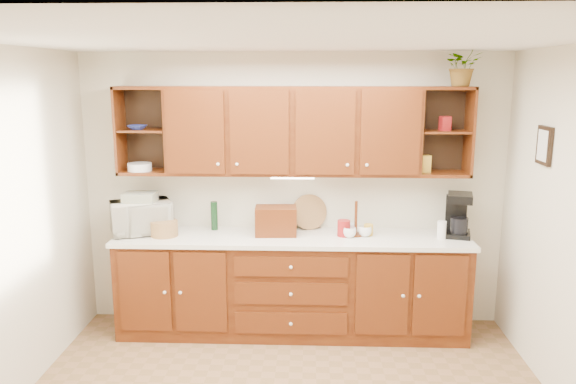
# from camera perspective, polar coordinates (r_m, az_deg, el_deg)

# --- Properties ---
(ceiling) EXTENTS (4.00, 4.00, 0.00)m
(ceiling) POSITION_cam_1_polar(r_m,az_deg,el_deg) (3.52, -0.31, 15.27)
(ceiling) COLOR white
(ceiling) RESTS_ON back_wall
(back_wall) EXTENTS (4.00, 0.00, 4.00)m
(back_wall) POSITION_cam_1_polar(r_m,az_deg,el_deg) (5.38, 0.52, 0.13)
(back_wall) COLOR beige
(back_wall) RESTS_ON floor
(base_cabinets) EXTENTS (3.20, 0.60, 0.90)m
(base_cabinets) POSITION_cam_1_polar(r_m,az_deg,el_deg) (5.33, 0.41, -9.52)
(base_cabinets) COLOR #3E1607
(base_cabinets) RESTS_ON floor
(countertop) EXTENTS (3.24, 0.64, 0.04)m
(countertop) POSITION_cam_1_polar(r_m,az_deg,el_deg) (5.17, 0.41, -4.70)
(countertop) COLOR silver
(countertop) RESTS_ON base_cabinets
(upper_cabinets) EXTENTS (3.20, 0.33, 0.80)m
(upper_cabinets) POSITION_cam_1_polar(r_m,az_deg,el_deg) (5.13, 0.59, 6.26)
(upper_cabinets) COLOR #3E1607
(upper_cabinets) RESTS_ON back_wall
(undercabinet_light) EXTENTS (0.40, 0.05, 0.02)m
(undercabinet_light) POSITION_cam_1_polar(r_m,az_deg,el_deg) (5.13, 0.45, 1.50)
(undercabinet_light) COLOR white
(undercabinet_light) RESTS_ON upper_cabinets
(framed_picture) EXTENTS (0.03, 0.24, 0.30)m
(framed_picture) POSITION_cam_1_polar(r_m,az_deg,el_deg) (4.81, 24.60, 4.31)
(framed_picture) COLOR black
(framed_picture) RESTS_ON right_wall
(wicker_basket) EXTENTS (0.26, 0.26, 0.14)m
(wicker_basket) POSITION_cam_1_polar(r_m,az_deg,el_deg) (5.27, -12.45, -3.63)
(wicker_basket) COLOR #986A3F
(wicker_basket) RESTS_ON countertop
(microwave) EXTENTS (0.64, 0.55, 0.30)m
(microwave) POSITION_cam_1_polar(r_m,az_deg,el_deg) (5.41, -14.70, -2.49)
(microwave) COLOR beige
(microwave) RESTS_ON countertop
(towel_stack) EXTENTS (0.29, 0.22, 0.09)m
(towel_stack) POSITION_cam_1_polar(r_m,az_deg,el_deg) (5.36, -14.80, -0.50)
(towel_stack) COLOR tan
(towel_stack) RESTS_ON microwave
(wine_bottle) EXTENTS (0.06, 0.06, 0.27)m
(wine_bottle) POSITION_cam_1_polar(r_m,az_deg,el_deg) (5.38, -7.50, -2.40)
(wine_bottle) COLOR black
(wine_bottle) RESTS_ON countertop
(woven_tray) EXTENTS (0.35, 0.17, 0.33)m
(woven_tray) POSITION_cam_1_polar(r_m,az_deg,el_deg) (5.40, 2.18, -3.67)
(woven_tray) COLOR #986A3F
(woven_tray) RESTS_ON countertop
(bread_box) EXTENTS (0.39, 0.25, 0.26)m
(bread_box) POSITION_cam_1_polar(r_m,az_deg,el_deg) (5.17, -1.24, -2.95)
(bread_box) COLOR #3E1607
(bread_box) RESTS_ON countertop
(mug_tree) EXTENTS (0.29, 0.29, 0.32)m
(mug_tree) POSITION_cam_1_polar(r_m,az_deg,el_deg) (5.20, 6.88, -3.88)
(mug_tree) COLOR #3E1607
(mug_tree) RESTS_ON countertop
(canister_red) EXTENTS (0.14, 0.14, 0.15)m
(canister_red) POSITION_cam_1_polar(r_m,az_deg,el_deg) (5.16, 5.68, -3.68)
(canister_red) COLOR maroon
(canister_red) RESTS_ON countertop
(canister_white) EXTENTS (0.10, 0.10, 0.16)m
(canister_white) POSITION_cam_1_polar(r_m,az_deg,el_deg) (5.24, 15.34, -3.75)
(canister_white) COLOR white
(canister_white) RESTS_ON countertop
(canister_yellow) EXTENTS (0.10, 0.10, 0.10)m
(canister_yellow) POSITION_cam_1_polar(r_m,az_deg,el_deg) (5.23, 8.18, -3.80)
(canister_yellow) COLOR gold
(canister_yellow) RESTS_ON countertop
(coffee_maker) EXTENTS (0.27, 0.32, 0.40)m
(coffee_maker) POSITION_cam_1_polar(r_m,az_deg,el_deg) (5.36, 16.91, -2.27)
(coffee_maker) COLOR black
(coffee_maker) RESTS_ON countertop
(bowl_stack) EXTENTS (0.19, 0.19, 0.04)m
(bowl_stack) POSITION_cam_1_polar(r_m,az_deg,el_deg) (5.32, -15.05, 6.36)
(bowl_stack) COLOR navy
(bowl_stack) RESTS_ON upper_cabinets
(plate_stack) EXTENTS (0.27, 0.27, 0.07)m
(plate_stack) POSITION_cam_1_polar(r_m,az_deg,el_deg) (5.36, -14.83, 2.47)
(plate_stack) COLOR white
(plate_stack) RESTS_ON upper_cabinets
(pantry_box_yellow) EXTENTS (0.10, 0.09, 0.15)m
(pantry_box_yellow) POSITION_cam_1_polar(r_m,az_deg,el_deg) (5.25, 13.77, 2.81)
(pantry_box_yellow) COLOR gold
(pantry_box_yellow) RESTS_ON upper_cabinets
(pantry_box_red) EXTENTS (0.10, 0.10, 0.13)m
(pantry_box_red) POSITION_cam_1_polar(r_m,az_deg,el_deg) (5.24, 15.66, 6.73)
(pantry_box_red) COLOR maroon
(pantry_box_red) RESTS_ON upper_cabinets
(potted_plant) EXTENTS (0.36, 0.32, 0.36)m
(potted_plant) POSITION_cam_1_polar(r_m,az_deg,el_deg) (5.21, 17.34, 12.18)
(potted_plant) COLOR #999999
(potted_plant) RESTS_ON upper_cabinets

